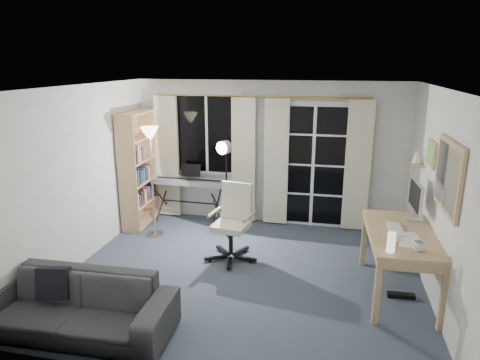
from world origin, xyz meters
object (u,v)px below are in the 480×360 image
Objects in this scene: bookshelf at (136,172)px; studio_light at (224,159)px; sofa at (74,297)px; torchiere_lamp at (151,149)px; keyboard_piano at (189,182)px; office_chair at (234,214)px; desk at (401,240)px; mug at (419,245)px; monitor at (416,197)px.

bookshelf is 1.62m from studio_light.
bookshelf is at bearing 101.92° from sofa.
bookshelf reaches higher than torchiere_lamp.
studio_light is at bearing -32.49° from keyboard_piano.
sofa is (-0.13, -3.25, -0.32)m from keyboard_piano.
sofa is (-1.19, -2.07, -0.23)m from office_chair.
office_chair reaches higher than desk.
torchiere_lamp reaches higher than sofa.
torchiere_lamp is 1.06m from keyboard_piano.
desk is at bearing 101.31° from mug.
monitor is (0.20, 0.45, 0.40)m from desk.
torchiere_lamp is 3.79m from monitor.
monitor is (4.20, -1.00, 0.18)m from bookshelf.
monitor is (2.63, -0.80, -0.18)m from studio_light.
desk is (2.43, -1.25, -0.57)m from studio_light.
mug is at bearing -32.92° from keyboard_piano.
bookshelf reaches higher than studio_light.
office_chair is (1.06, -1.18, -0.08)m from keyboard_piano.
torchiere_lamp is 13.50× the size of mug.
sofa is at bearing -85.01° from torchiere_lamp.
bookshelf reaches higher than mug.
bookshelf reaches higher than sofa.
mug is at bearing -80.93° from desk.
keyboard_piano is 3.99m from mug.
monitor is 0.28× the size of sofa.
bookshelf is 4.26m from desk.
torchiere_lamp is 1.16× the size of desk.
bookshelf is 4.32m from monitor.
torchiere_lamp is 3.76m from desk.
bookshelf is at bearing 154.60° from mug.
torchiere_lamp is 1.67m from office_chair.
torchiere_lamp is at bearing -145.67° from studio_light.
studio_light is 1.05× the size of desk.
studio_light reaches higher than sofa.
torchiere_lamp reaches higher than keyboard_piano.
studio_light is (1.57, -0.20, 0.35)m from bookshelf.
desk is 11.60× the size of mug.
keyboard_piano is at bearing 156.62° from monitor.
desk is at bearing -27.32° from keyboard_piano.
monitor is at bearing 64.19° from desk.
monitor is at bearing 27.62° from sofa.
monitor is 4.07m from sofa.
office_chair is at bearing -26.93° from bookshelf.
office_chair is 0.53× the size of sofa.
torchiere_lamp is 3.07× the size of monitor.
mug is at bearing -27.57° from bookshelf.
desk is 0.53m from mug.
studio_light is 3.10m from mug.
office_chair is at bearing 162.43° from desk.
desk is 2.64× the size of monitor.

